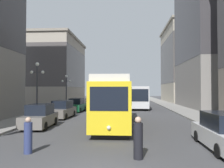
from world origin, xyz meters
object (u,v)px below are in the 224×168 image
(parked_car_right_far, at_px, (224,132))
(parked_car_left_far, at_px, (40,117))
(pedestrian_crossing_near, at_px, (138,139))
(transit_bus, at_px, (139,96))
(parked_car_left_mid, at_px, (62,110))
(streetcar, at_px, (115,100))
(lamp_post_left_near, at_px, (37,82))
(lamp_post_left_far, at_px, (66,86))
(pedestrian_crossing_far, at_px, (28,137))
(parked_car_left_near, at_px, (76,105))

(parked_car_right_far, distance_m, parked_car_left_far, 13.01)
(pedestrian_crossing_near, bearing_deg, transit_bus, -156.35)
(parked_car_left_mid, distance_m, pedestrian_crossing_near, 15.56)
(streetcar, distance_m, parked_car_left_mid, 7.48)
(parked_car_right_far, xyz_separation_m, lamp_post_left_near, (-13.56, 9.77, 2.91))
(streetcar, bearing_deg, lamp_post_left_far, 121.35)
(streetcar, xyz_separation_m, parked_car_left_far, (-5.85, -1.65, -1.26))
(pedestrian_crossing_far, bearing_deg, parked_car_left_mid, 145.34)
(streetcar, distance_m, lamp_post_left_near, 8.27)
(streetcar, bearing_deg, transit_bus, 81.44)
(parked_car_left_far, distance_m, lamp_post_left_far, 14.90)
(lamp_post_left_near, distance_m, lamp_post_left_far, 10.54)
(parked_car_left_near, distance_m, parked_car_left_far, 12.78)
(pedestrian_crossing_near, relative_size, lamp_post_left_near, 0.33)
(parked_car_left_mid, height_order, lamp_post_left_far, lamp_post_left_far)
(streetcar, distance_m, parked_car_left_far, 6.21)
(streetcar, xyz_separation_m, parked_car_left_mid, (-5.85, 4.49, -1.26))
(streetcar, distance_m, lamp_post_left_far, 15.11)
(parked_car_right_far, xyz_separation_m, parked_car_left_far, (-11.66, 5.76, -0.00))
(pedestrian_crossing_near, distance_m, pedestrian_crossing_far, 5.09)
(parked_car_left_mid, relative_size, parked_car_left_far, 1.06)
(transit_bus, distance_m, parked_car_left_near, 11.54)
(pedestrian_crossing_far, xyz_separation_m, lamp_post_left_far, (-4.16, 21.64, 2.66))
(streetcar, bearing_deg, pedestrian_crossing_near, -80.56)
(parked_car_left_far, bearing_deg, parked_car_left_mid, 86.66)
(transit_bus, xyz_separation_m, lamp_post_left_far, (-10.66, -5.66, 1.50))
(parked_car_left_mid, relative_size, lamp_post_left_far, 0.98)
(lamp_post_left_far, bearing_deg, parked_car_left_mid, -77.26)
(parked_car_right_far, height_order, parked_car_left_far, same)
(parked_car_left_mid, distance_m, lamp_post_left_near, 4.08)
(parked_car_left_mid, bearing_deg, parked_car_left_far, -88.04)
(pedestrian_crossing_near, bearing_deg, pedestrian_crossing_far, -68.92)
(pedestrian_crossing_near, bearing_deg, lamp_post_left_far, -130.77)
(parked_car_left_far, bearing_deg, parked_car_right_far, -29.57)
(parked_car_left_mid, height_order, parked_car_right_far, same)
(parked_car_left_mid, relative_size, parked_car_right_far, 0.97)
(parked_car_left_near, height_order, lamp_post_left_far, lamp_post_left_far)
(lamp_post_left_near, xyz_separation_m, lamp_post_left_far, (0.00, 10.54, -0.31))
(pedestrian_crossing_far, relative_size, lamp_post_left_far, 0.34)
(parked_car_left_near, distance_m, lamp_post_left_near, 9.43)
(lamp_post_left_far, bearing_deg, parked_car_right_far, -56.26)
(parked_car_left_far, distance_m, pedestrian_crossing_far, 7.44)
(parked_car_left_mid, height_order, parked_car_left_far, same)
(pedestrian_crossing_near, xyz_separation_m, lamp_post_left_far, (-9.23, 22.13, 2.61))
(parked_car_left_mid, bearing_deg, lamp_post_left_far, 104.73)
(parked_car_left_near, distance_m, parked_car_right_far, 21.90)
(parked_car_right_far, xyz_separation_m, lamp_post_left_far, (-13.56, 20.31, 2.60))
(parked_car_left_near, relative_size, pedestrian_crossing_far, 2.80)
(pedestrian_crossing_near, height_order, lamp_post_left_near, lamp_post_left_near)
(transit_bus, xyz_separation_m, pedestrian_crossing_far, (-6.50, -27.31, -1.16))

